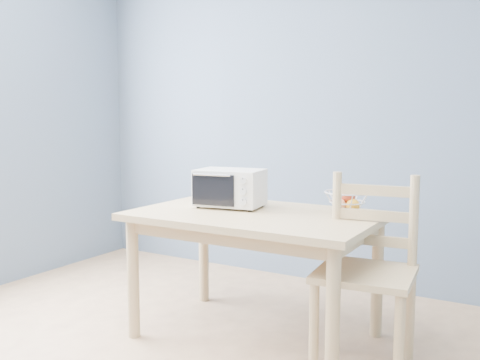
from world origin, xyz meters
The scene contains 5 objects.
room centered at (0.00, 0.00, 1.30)m, with size 4.01×4.51×2.61m.
dining_table centered at (0.18, 1.02, 0.65)m, with size 1.40×0.90×0.75m.
toaster_oven centered at (-0.06, 1.10, 0.87)m, with size 0.44×0.35×0.24m.
fruit_basket centered at (0.64, 1.29, 0.82)m, with size 0.32×0.32×0.14m.
dining_chair centered at (0.87, 0.95, 0.50)m, with size 0.51×0.51×1.01m.
Camera 1 is at (1.65, -1.67, 1.30)m, focal length 40.00 mm.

